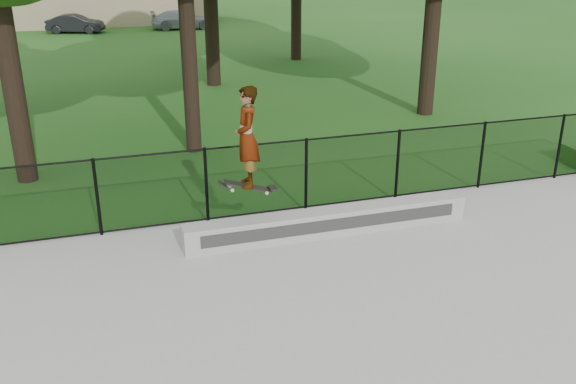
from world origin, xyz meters
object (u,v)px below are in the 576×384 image
at_px(car_b, 75,24).
at_px(skater_airborne, 247,139).
at_px(car_c, 183,20).
at_px(grind_ledge, 329,222).

height_order(car_b, skater_airborne, skater_airborne).
height_order(car_b, car_c, car_c).
xyz_separation_m(grind_ledge, car_b, (-4.40, 28.66, 0.21)).
xyz_separation_m(grind_ledge, car_c, (1.59, 28.50, 0.23)).
relative_size(car_b, car_c, 0.84).
distance_m(car_c, skater_airborne, 28.86).
xyz_separation_m(car_c, skater_airborne, (-3.16, -28.65, 1.55)).
bearing_deg(grind_ledge, car_c, 86.80).
bearing_deg(car_b, grind_ledge, -154.73).
relative_size(grind_ledge, car_b, 1.93).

